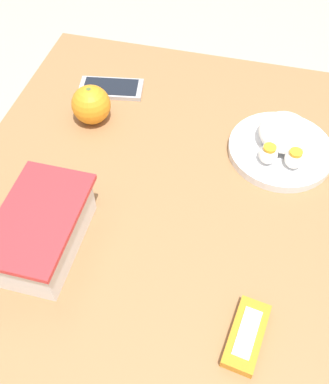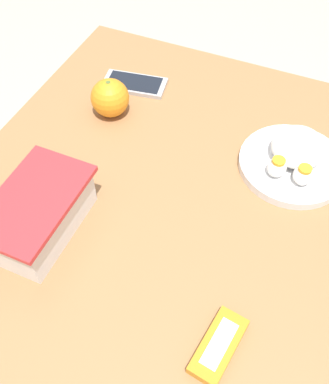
{
  "view_description": "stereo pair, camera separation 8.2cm",
  "coord_description": "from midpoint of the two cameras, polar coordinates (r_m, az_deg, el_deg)",
  "views": [
    {
      "loc": [
        -0.5,
        -0.09,
        1.41
      ],
      "look_at": [
        -0.01,
        0.03,
        0.77
      ],
      "focal_mm": 42.0,
      "sensor_mm": 36.0,
      "label": 1
    },
    {
      "loc": [
        -0.48,
        -0.17,
        1.41
      ],
      "look_at": [
        -0.01,
        0.03,
        0.77
      ],
      "focal_mm": 42.0,
      "sensor_mm": 36.0,
      "label": 2
    }
  ],
  "objects": [
    {
      "name": "candy_bar",
      "position": [
        0.72,
        7.01,
        -17.83
      ],
      "size": [
        0.12,
        0.06,
        0.02
      ],
      "color": "orange",
      "rests_on": "table"
    },
    {
      "name": "orange_fruit",
      "position": [
        0.99,
        -11.71,
        10.69
      ],
      "size": [
        0.08,
        0.08,
        0.08
      ],
      "color": "orange",
      "rests_on": "table"
    },
    {
      "name": "food_container",
      "position": [
        0.8,
        -18.02,
        -5.09
      ],
      "size": [
        0.21,
        0.13,
        0.09
      ],
      "color": "white",
      "rests_on": "table"
    },
    {
      "name": "cell_phone",
      "position": [
        1.09,
        -9.04,
        12.79
      ],
      "size": [
        0.09,
        0.16,
        0.01
      ],
      "color": "#ADADB2",
      "rests_on": "table"
    },
    {
      "name": "rice_plate",
      "position": [
        0.93,
        12.29,
        5.89
      ],
      "size": [
        0.21,
        0.21,
        0.07
      ],
      "color": "white",
      "rests_on": "table"
    },
    {
      "name": "table",
      "position": [
        0.94,
        -0.45,
        -5.84
      ],
      "size": [
        0.95,
        0.87,
        0.74
      ],
      "color": "#996B42",
      "rests_on": "ground_plane"
    },
    {
      "name": "ground_plane",
      "position": [
        1.5,
        -0.3,
        -18.57
      ],
      "size": [
        10.0,
        10.0,
        0.0
      ],
      "primitive_type": "plane",
      "color": "#B2A899"
    }
  ]
}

